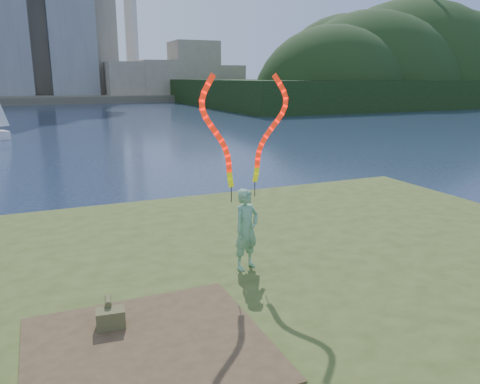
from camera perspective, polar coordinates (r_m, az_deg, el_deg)
name	(u,v)px	position (r m, az deg, el deg)	size (l,w,h in m)	color
ground	(217,283)	(10.44, -2.78, -10.97)	(320.00, 320.00, 0.00)	#19263F
grassy_knoll	(264,316)	(8.40, 2.90, -14.90)	(20.00, 18.00, 0.80)	#39481A
dirt_patch	(148,347)	(6.80, -11.15, -18.06)	(3.20, 3.00, 0.02)	#47331E
far_shore	(52,96)	(104.01, -21.90, 10.75)	(320.00, 40.00, 1.20)	#504B3B
wooded_hill	(404,101)	(93.33, 19.38, 10.45)	(78.00, 50.00, 63.00)	black
woman_with_ribbons	(245,196)	(8.71, 0.67, -0.49)	(1.89, 0.76, 3.95)	#126C2C
canvas_bag	(111,318)	(7.32, -15.50, -14.53)	(0.44, 0.49, 0.39)	#4C5128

